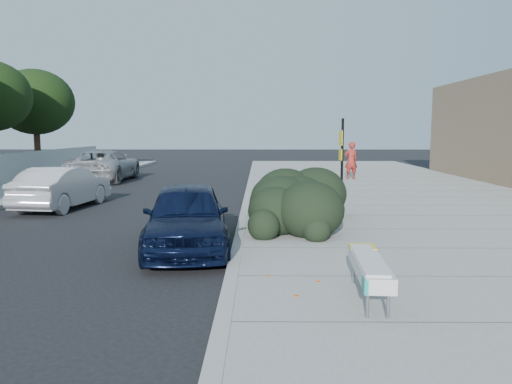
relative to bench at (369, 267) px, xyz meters
The scene contains 12 objects.
ground 3.76m from the bench, 123.04° to the left, with size 120.00×120.00×0.00m, color black.
sidewalk_near 8.88m from the bench, 66.20° to the left, with size 11.20×50.00×0.15m, color gray.
curb_near 8.38m from the bench, 104.01° to the left, with size 0.22×50.00×0.17m, color #9E9E99.
tree_far_f 26.69m from the bench, 123.30° to the left, with size 4.40×4.40×6.07m.
bench is the anchor object (origin of this frame).
bike_rack 6.62m from the bench, 92.71° to the left, with size 0.06×0.63×0.91m.
sign_post 8.23m from the bench, 83.68° to the left, with size 0.12×0.32×2.76m.
hedge 5.84m from the bench, 95.14° to the left, with size 2.09×4.19×1.57m, color black.
sedan_navy 4.73m from the bench, 131.15° to the left, with size 1.71×4.24×1.44m, color black.
wagon_silver 12.31m from the bench, 130.69° to the left, with size 1.47×4.20×1.38m, color #B4B4B9.
suv_silver 20.83m from the bench, 117.21° to the left, with size 2.61×5.66×1.57m, color #999A9E.
pedestrian 18.17m from the bench, 80.59° to the left, with size 0.68×0.44×1.86m, color maroon.
Camera 1 is at (0.47, -10.00, 2.53)m, focal length 35.00 mm.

